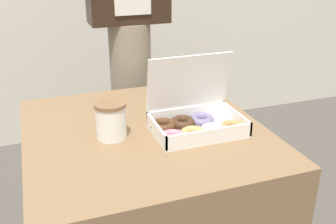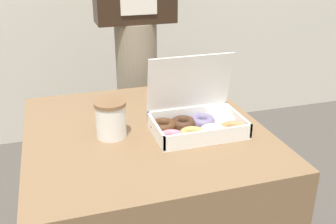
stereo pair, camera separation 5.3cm
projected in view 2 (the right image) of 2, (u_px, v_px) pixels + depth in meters
table at (147, 211)px, 1.52m from camera, size 0.82×0.85×0.71m
donut_box at (195, 122)px, 1.34m from camera, size 0.33×0.22×0.25m
coffee_cup at (111, 119)px, 1.30m from camera, size 0.11×0.11×0.12m
person_customer at (135, 5)px, 1.86m from camera, size 0.38×0.24×1.81m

